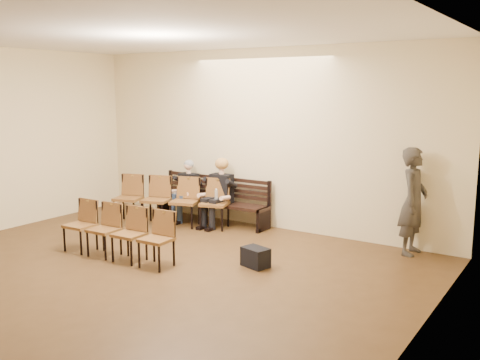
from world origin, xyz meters
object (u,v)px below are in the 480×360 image
Objects in this scene: passerby at (414,193)px; bag at (256,257)px; seated_man at (186,192)px; seated_woman at (219,194)px; water_bottle at (216,201)px; chair_row_back at (116,232)px; chair_row_front at (170,201)px; laptop at (181,194)px; bench at (211,211)px.

bag is at bearing 137.75° from passerby.
seated_man is 0.93× the size of seated_woman.
water_bottle is 2.42m from chair_row_back.
chair_row_back is (0.69, -2.13, -0.06)m from chair_row_front.
chair_row_front is (0.05, -0.39, -0.07)m from laptop.
bench is 0.64m from water_bottle.
passerby is 4.90m from chair_row_back.
bag is 2.30m from chair_row_back.
passerby is at bearing 33.84° from chair_row_back.
water_bottle reaches higher than bag.
laptop is 0.14× the size of chair_row_back.
water_bottle is (0.12, -0.25, -0.08)m from seated_woman.
chair_row_back is (0.14, -2.78, 0.21)m from bench.
passerby reaches higher than chair_row_front.
seated_man is 0.56× the size of chair_row_back.
bag is 0.20× the size of passerby.
bench is 2.19× the size of seated_man.
bench is at bearing 139.86° from bag.
chair_row_front reaches higher than laptop.
bench is 8.64× the size of laptop.
passerby is 0.97× the size of chair_row_back.
bag is 0.17× the size of chair_row_front.
seated_woman is 0.99m from chair_row_front.
chair_row_back reaches higher than laptop.
bench is 0.51m from seated_woman.
chair_row_back is (-0.25, -2.41, -0.12)m from water_bottle.
passerby is at bearing -8.25° from chair_row_front.
seated_man reaches higher than bench.
seated_woman is (0.28, -0.12, 0.41)m from bench.
seated_woman reaches higher than chair_row_back.
laptop is at bearing 94.64° from passerby.
bag is at bearing -39.53° from water_bottle.
laptop is (-0.03, -0.14, -0.03)m from seated_man.
bag is (1.85, -1.52, -0.41)m from water_bottle.
chair_row_front is (-0.54, -0.65, 0.27)m from bench.
passerby reaches higher than bench.
seated_woman is at bearing 0.45° from laptop.
chair_row_front reaches higher than chair_row_back.
seated_woman is 0.62× the size of passerby.
water_bottle is 0.10× the size of chair_row_back.
seated_man is 0.54m from chair_row_front.
seated_man is at bearing -167.99° from bench.
bag is 2.84m from passerby.
chair_row_back is at bearing -157.18° from bag.
laptop is 0.15× the size of passerby.
seated_man reaches higher than chair_row_front.
laptop is at bearing 174.02° from water_bottle.
seated_man is 0.58× the size of passerby.
seated_man is 2.88× the size of bag.
seated_man is 0.99m from water_bottle.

